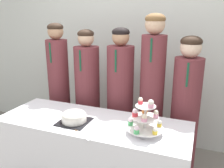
# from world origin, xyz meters

# --- Properties ---
(wall_back) EXTENTS (9.00, 0.06, 2.70)m
(wall_back) POSITION_xyz_m (0.00, 1.54, 1.35)
(wall_back) COLOR silver
(wall_back) RESTS_ON ground_plane
(table) EXTENTS (1.70, 0.61, 0.76)m
(table) POSITION_xyz_m (0.00, 0.31, 0.38)
(table) COLOR white
(table) RESTS_ON ground_plane
(round_cake) EXTENTS (0.26, 0.26, 0.11)m
(round_cake) POSITION_xyz_m (-0.14, 0.22, 0.81)
(round_cake) COLOR black
(round_cake) RESTS_ON table
(cake_knife) EXTENTS (0.23, 0.16, 0.01)m
(cake_knife) POSITION_xyz_m (-0.03, 0.09, 0.76)
(cake_knife) COLOR silver
(cake_knife) RESTS_ON table
(cupcake_stand) EXTENTS (0.29, 0.29, 0.30)m
(cupcake_stand) POSITION_xyz_m (0.48, 0.25, 0.88)
(cupcake_stand) COLOR silver
(cupcake_stand) RESTS_ON table
(student_0) EXTENTS (0.24, 0.25, 1.57)m
(student_0) POSITION_xyz_m (-0.70, 0.85, 0.77)
(student_0) COLOR brown
(student_0) RESTS_ON ground_plane
(student_1) EXTENTS (0.28, 0.28, 1.51)m
(student_1) POSITION_xyz_m (-0.33, 0.85, 0.72)
(student_1) COLOR brown
(student_1) RESTS_ON ground_plane
(student_2) EXTENTS (0.28, 0.29, 1.54)m
(student_2) POSITION_xyz_m (0.06, 0.85, 0.73)
(student_2) COLOR brown
(student_2) RESTS_ON ground_plane
(student_3) EXTENTS (0.24, 0.25, 1.67)m
(student_3) POSITION_xyz_m (0.40, 0.85, 0.83)
(student_3) COLOR brown
(student_3) RESTS_ON ground_plane
(student_4) EXTENTS (0.27, 0.28, 1.48)m
(student_4) POSITION_xyz_m (0.74, 0.85, 0.72)
(student_4) COLOR brown
(student_4) RESTS_ON ground_plane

